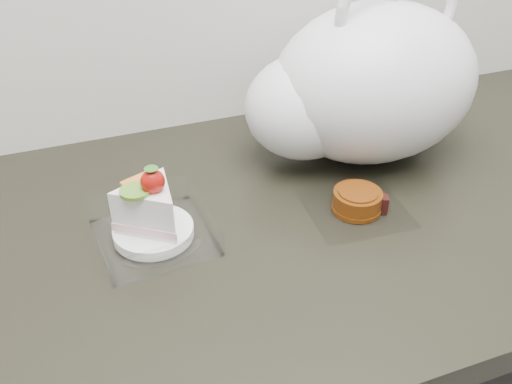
# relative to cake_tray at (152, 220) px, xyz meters

# --- Properties ---
(cake_tray) EXTENTS (0.16, 0.16, 0.12)m
(cake_tray) POSITION_rel_cake_tray_xyz_m (0.00, 0.00, 0.00)
(cake_tray) COLOR white
(cake_tray) RESTS_ON counter
(mooncake_wrap) EXTENTS (0.15, 0.14, 0.03)m
(mooncake_wrap) POSITION_rel_cake_tray_xyz_m (0.29, -0.04, -0.02)
(mooncake_wrap) COLOR white
(mooncake_wrap) RESTS_ON counter
(plastic_bag) EXTENTS (0.39, 0.29, 0.31)m
(plastic_bag) POSITION_rel_cake_tray_xyz_m (0.36, 0.10, 0.09)
(plastic_bag) COLOR white
(plastic_bag) RESTS_ON counter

